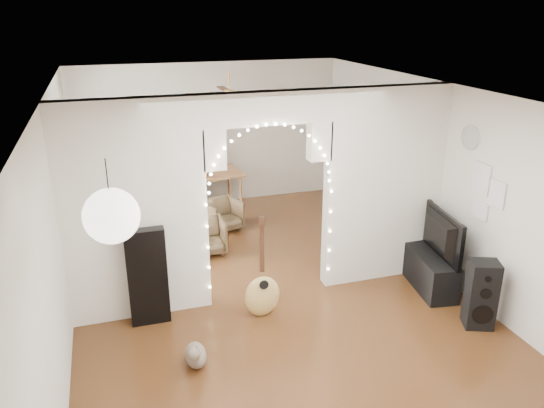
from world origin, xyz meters
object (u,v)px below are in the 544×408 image
object	(u,v)px
floor_speaker	(481,295)
dining_table	(208,176)
media_console	(430,272)
dining_chair_left	(206,236)
bookcase	(169,176)
acoustic_guitar	(262,280)
dining_chair_right	(223,215)

from	to	relation	value
floor_speaker	dining_table	bearing A→B (deg)	137.79
media_console	dining_chair_left	size ratio (longest dim) A/B	1.70
bookcase	dining_table	world-z (taller)	bookcase
acoustic_guitar	dining_table	world-z (taller)	acoustic_guitar
media_console	acoustic_guitar	bearing A→B (deg)	-172.04
dining_chair_left	dining_chair_right	world-z (taller)	dining_chair_left
media_console	dining_chair_left	world-z (taller)	dining_chair_left
acoustic_guitar	dining_chair_right	xyz separation A→B (m)	(0.14, 2.85, -0.23)
dining_chair_right	dining_chair_left	bearing A→B (deg)	-135.73
dining_table	dining_chair_left	distance (m)	1.88
media_console	dining_chair_right	distance (m)	3.65
dining_chair_left	bookcase	bearing A→B (deg)	98.97
bookcase	media_console	bearing A→B (deg)	-34.98
acoustic_guitar	media_console	size ratio (longest dim) A/B	1.13
acoustic_guitar	floor_speaker	world-z (taller)	acoustic_guitar
acoustic_guitar	dining_chair_right	bearing A→B (deg)	88.57
acoustic_guitar	media_console	bearing A→B (deg)	0.55
acoustic_guitar	media_console	world-z (taller)	acoustic_guitar
floor_speaker	dining_chair_right	distance (m)	4.48
dining_table	media_console	bearing A→B (deg)	-65.82
acoustic_guitar	dining_chair_right	size ratio (longest dim) A/B	1.94
floor_speaker	dining_chair_left	xyz separation A→B (m)	(-2.73, 3.03, -0.16)
acoustic_guitar	bookcase	world-z (taller)	bookcase
acoustic_guitar	dining_chair_left	size ratio (longest dim) A/B	1.93
bookcase	dining_chair_right	xyz separation A→B (m)	(0.74, -1.19, -0.42)
dining_chair_left	floor_speaker	bearing A→B (deg)	-47.19
dining_table	dining_chair_left	size ratio (longest dim) A/B	2.19
dining_chair_right	floor_speaker	bearing A→B (deg)	-76.59
acoustic_guitar	dining_chair_left	xyz separation A→B (m)	(-0.31, 2.02, -0.23)
bookcase	dining_table	bearing A→B (deg)	0.53
dining_chair_right	media_console	bearing A→B (deg)	-69.40
acoustic_guitar	dining_table	bearing A→B (deg)	89.96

